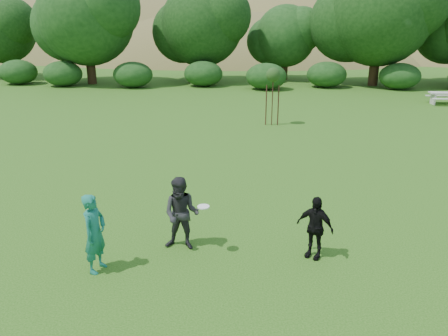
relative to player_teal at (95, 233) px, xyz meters
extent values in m
plane|color=#19470C|center=(2.38, 0.71, -0.86)|extent=(120.00, 120.00, 0.00)
imported|color=#186C5A|center=(0.00, 0.00, 0.00)|extent=(0.54, 0.70, 1.72)
imported|color=#272629|center=(1.63, 1.08, 0.01)|extent=(0.90, 0.73, 1.74)
imported|color=black|center=(4.61, 0.94, -0.14)|extent=(0.91, 0.72, 1.45)
cylinder|color=white|center=(2.16, 0.86, 0.30)|extent=(0.27, 0.27, 0.03)
cylinder|color=#3B2017|center=(3.94, 13.88, 0.39)|extent=(0.05, 0.05, 2.50)
sphere|color=#244318|center=(3.94, 13.88, 1.64)|extent=(0.70, 0.70, 0.70)
cylinder|color=#3F2218|center=(3.64, 13.88, 0.14)|extent=(0.06, 0.06, 2.00)
cylinder|color=#371E15|center=(4.24, 13.88, 0.14)|extent=(0.06, 0.06, 2.00)
cube|color=#B6B2A8|center=(14.82, 20.48, -0.14)|extent=(1.80, 0.75, 0.08)
cube|color=#AFABA4|center=(14.17, 20.48, -0.52)|extent=(0.10, 0.70, 0.68)
cube|color=beige|center=(14.82, 19.88, -0.42)|extent=(1.80, 0.28, 0.06)
cube|color=#B9B5AB|center=(14.82, 21.08, -0.42)|extent=(1.80, 0.28, 0.06)
ellipsoid|color=olive|center=(-22.62, 70.71, -12.96)|extent=(110.00, 70.00, 44.00)
ellipsoid|color=olive|center=(22.38, 72.71, -15.16)|extent=(100.00, 64.00, 52.00)
ellipsoid|color=olive|center=(-2.62, 58.71, -8.56)|extent=(80.00, 50.00, 28.00)
cylinder|color=#3A2616|center=(-19.62, 30.71, 0.45)|extent=(0.65, 0.65, 2.62)
sphere|color=#194214|center=(-19.62, 30.71, 3.36)|extent=(5.80, 5.80, 5.80)
cylinder|color=#3A2616|center=(-10.62, 27.71, 0.71)|extent=(0.73, 0.73, 3.15)
sphere|color=#194214|center=(-10.62, 27.71, 4.37)|extent=(7.54, 7.54, 7.54)
cylinder|color=#3A2616|center=(-1.62, 29.71, 0.54)|extent=(0.68, 0.68, 2.80)
sphere|color=#194214|center=(-1.62, 29.71, 3.79)|extent=(6.73, 6.73, 6.73)
cylinder|color=#3A2616|center=(5.38, 31.71, 0.28)|extent=(0.60, 0.60, 2.27)
sphere|color=#194214|center=(5.38, 31.71, 2.85)|extent=(5.22, 5.22, 5.22)
cylinder|color=#3A2616|center=(12.38, 28.71, 0.80)|extent=(0.76, 0.76, 3.32)
sphere|color=#194214|center=(12.38, 28.71, 4.70)|extent=(8.12, 8.12, 8.12)
camera|label=1|loc=(3.35, -7.86, 4.19)|focal=35.00mm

